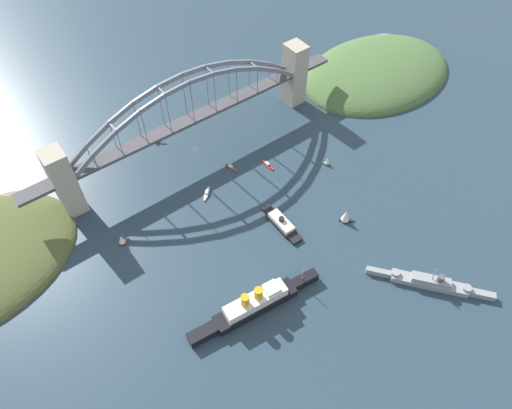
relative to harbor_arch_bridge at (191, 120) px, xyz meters
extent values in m
plane|color=#283D4C|center=(0.00, 0.00, -28.75)|extent=(1400.00, 1400.00, 0.00)
cube|color=#ADA38E|center=(-98.07, 0.00, -2.47)|extent=(14.19, 16.52, 52.56)
cube|color=#ADA38E|center=(98.07, 0.00, -2.47)|extent=(14.19, 16.52, 52.56)
cube|color=#47474C|center=(0.00, 0.00, 0.33)|extent=(181.95, 11.42, 2.40)
cube|color=#47474C|center=(-117.17, 0.00, 0.33)|extent=(24.00, 11.42, 2.40)
cube|color=#47474C|center=(117.17, 0.00, 0.33)|extent=(24.00, 11.42, 2.40)
cube|color=slate|center=(-85.07, -5.14, 6.70)|extent=(20.69, 1.80, 15.40)
cube|color=slate|center=(-66.17, -5.14, 18.03)|extent=(20.39, 1.80, 12.75)
cube|color=slate|center=(-47.26, -5.14, 26.53)|extent=(20.03, 1.80, 10.08)
cube|color=slate|center=(-28.36, -5.14, 32.20)|extent=(19.61, 1.80, 7.37)
cube|color=slate|center=(-9.45, -5.14, 35.03)|extent=(19.14, 1.80, 4.61)
cube|color=slate|center=(9.45, -5.14, 35.03)|extent=(19.14, 1.80, 4.61)
cube|color=slate|center=(28.36, -5.14, 32.20)|extent=(19.61, 1.80, 7.37)
cube|color=slate|center=(47.26, -5.14, 26.53)|extent=(20.03, 1.80, 10.08)
cube|color=slate|center=(66.17, -5.14, 18.03)|extent=(20.39, 1.80, 12.75)
cube|color=slate|center=(85.07, -5.14, 6.70)|extent=(20.69, 1.80, 15.40)
cube|color=slate|center=(-85.07, 5.14, 6.70)|extent=(20.69, 1.80, 15.40)
cube|color=slate|center=(-66.17, 5.14, 18.03)|extent=(20.39, 1.80, 12.75)
cube|color=slate|center=(-47.26, 5.14, 26.53)|extent=(20.03, 1.80, 10.08)
cube|color=slate|center=(-28.36, 5.14, 32.20)|extent=(19.61, 1.80, 7.37)
cube|color=slate|center=(-9.45, 5.14, 35.03)|extent=(19.14, 1.80, 4.61)
cube|color=slate|center=(9.45, 5.14, 35.03)|extent=(19.14, 1.80, 4.61)
cube|color=slate|center=(28.36, 5.14, 32.20)|extent=(19.61, 1.80, 7.37)
cube|color=slate|center=(47.26, 5.14, 26.53)|extent=(20.03, 1.80, 10.08)
cube|color=slate|center=(66.17, 5.14, 18.03)|extent=(20.39, 1.80, 12.75)
cube|color=slate|center=(85.07, 5.14, 6.70)|extent=(20.69, 1.80, 15.40)
cube|color=slate|center=(-94.52, 0.00, 0.33)|extent=(1.40, 10.28, 1.40)
cube|color=slate|center=(-56.71, 0.00, 22.99)|extent=(1.40, 10.28, 1.40)
cube|color=slate|center=(-18.90, 0.00, 34.32)|extent=(1.40, 10.28, 1.40)
cube|color=slate|center=(18.90, 0.00, 34.32)|extent=(1.40, 10.28, 1.40)
cube|color=slate|center=(56.71, 0.00, 22.99)|extent=(1.40, 10.28, 1.40)
cube|color=slate|center=(94.52, 0.00, 0.33)|extent=(1.40, 10.28, 1.40)
cylinder|color=slate|center=(-75.62, -5.14, 7.30)|extent=(0.56, 0.56, 11.55)
cylinder|color=slate|center=(-75.62, 5.14, 7.30)|extent=(0.56, 0.56, 11.55)
cylinder|color=slate|center=(-56.71, -5.14, 12.26)|extent=(0.56, 0.56, 21.46)
cylinder|color=slate|center=(-56.71, 5.14, 12.26)|extent=(0.56, 0.56, 21.46)
cylinder|color=slate|center=(-37.81, -5.14, 15.80)|extent=(0.56, 0.56, 28.54)
cylinder|color=slate|center=(-37.81, 5.14, 15.80)|extent=(0.56, 0.56, 28.54)
cylinder|color=slate|center=(-18.90, -5.14, 17.93)|extent=(0.56, 0.56, 32.79)
cylinder|color=slate|center=(-18.90, 5.14, 17.93)|extent=(0.56, 0.56, 32.79)
cylinder|color=slate|center=(0.00, -5.14, 18.63)|extent=(0.56, 0.56, 34.21)
cylinder|color=slate|center=(0.00, 5.14, 18.63)|extent=(0.56, 0.56, 34.21)
cylinder|color=slate|center=(18.90, -5.14, 17.93)|extent=(0.56, 0.56, 32.79)
cylinder|color=slate|center=(18.90, 5.14, 17.93)|extent=(0.56, 0.56, 32.79)
cylinder|color=slate|center=(37.81, -5.14, 15.80)|extent=(0.56, 0.56, 28.54)
cylinder|color=slate|center=(37.81, 5.14, 15.80)|extent=(0.56, 0.56, 28.54)
cylinder|color=slate|center=(56.71, -5.14, 12.26)|extent=(0.56, 0.56, 21.46)
cylinder|color=slate|center=(56.71, 5.14, 12.26)|extent=(0.56, 0.56, 21.46)
cylinder|color=slate|center=(75.62, -5.14, 7.30)|extent=(0.56, 0.56, 11.55)
cylinder|color=slate|center=(75.62, 5.14, 7.30)|extent=(0.56, 0.56, 11.55)
ellipsoid|color=#476638|center=(-183.32, 17.42, -28.75)|extent=(147.27, 105.79, 28.68)
ellipsoid|color=#756B5B|center=(-216.45, -11.67, -28.75)|extent=(51.55, 31.74, 15.77)
ellipsoid|color=#756B5B|center=(142.17, -27.00, -28.75)|extent=(51.53, 32.13, 12.51)
cube|color=black|center=(44.09, 136.89, -25.62)|extent=(52.82, 17.09, 6.26)
cube|color=black|center=(9.73, 140.87, -25.62)|extent=(17.89, 8.11, 6.26)
cube|color=black|center=(78.45, 132.92, -25.62)|extent=(18.03, 9.33, 6.26)
cube|color=white|center=(44.09, 136.89, -19.34)|extent=(39.75, 13.93, 6.31)
cube|color=white|center=(33.46, 138.12, -14.58)|extent=(9.47, 9.33, 3.20)
cylinder|color=gold|center=(42.16, 137.12, -12.25)|extent=(5.04, 5.04, 7.88)
cylinder|color=gold|center=(50.85, 136.11, -12.25)|extent=(5.04, 5.04, 7.88)
cylinder|color=tan|center=(11.88, 140.62, -17.49)|extent=(0.50, 0.50, 10.00)
cube|color=gray|center=(-50.40, 188.24, -26.60)|extent=(34.67, 40.81, 4.30)
cube|color=gray|center=(-31.22, 164.17, -26.60)|extent=(12.25, 14.15, 4.30)
cube|color=gray|center=(-69.58, 212.31, -26.60)|extent=(12.78, 14.58, 4.30)
cube|color=gray|center=(-50.40, 188.24, -22.75)|extent=(19.11, 21.82, 3.41)
cylinder|color=gray|center=(-37.22, 171.70, -23.35)|extent=(5.29, 5.29, 2.20)
cylinder|color=gray|center=(-63.58, 204.79, -23.35)|extent=(5.29, 5.29, 2.20)
cylinder|color=gray|center=(-50.40, 188.24, -16.04)|extent=(0.60, 0.60, 10.00)
cylinder|color=#4C4C51|center=(-53.28, 191.85, -18.84)|extent=(4.16, 4.16, 4.40)
cube|color=black|center=(-6.84, 97.98, -27.59)|extent=(9.59, 22.25, 2.33)
cube|color=black|center=(-7.15, 83.28, -27.59)|extent=(6.54, 7.49, 2.33)
cube|color=black|center=(-6.52, 112.68, -27.59)|extent=(7.82, 7.51, 2.33)
cube|color=beige|center=(-6.84, 97.98, -25.03)|extent=(8.19, 20.38, 2.79)
cylinder|color=black|center=(-6.84, 97.98, -22.43)|extent=(3.65, 3.65, 2.40)
cylinder|color=#B7B7B2|center=(18.51, -25.30, -28.30)|extent=(4.58, 5.02, 0.90)
cylinder|color=#B7B7B2|center=(20.73, -27.27, -28.30)|extent=(4.58, 5.02, 0.90)
cylinder|color=black|center=(18.51, -25.30, -27.20)|extent=(0.14, 0.14, 1.31)
cylinder|color=black|center=(20.73, -27.27, -27.20)|extent=(0.14, 0.14, 1.31)
ellipsoid|color=beige|center=(19.62, -26.29, -25.80)|extent=(6.14, 6.67, 1.47)
cylinder|color=black|center=(21.89, -23.72, -25.80)|extent=(1.58, 1.53, 1.40)
cube|color=beige|center=(20.25, -25.57, -25.18)|extent=(10.03, 9.14, 0.20)
cube|color=beige|center=(17.41, -28.79, -25.65)|extent=(4.11, 3.81, 0.12)
cube|color=black|center=(17.41, -28.79, -24.31)|extent=(0.82, 0.90, 1.50)
cube|color=brown|center=(-10.26, 34.78, -28.13)|extent=(4.04, 7.22, 1.25)
cube|color=brown|center=(-11.37, 39.19, -28.13)|extent=(1.86, 2.54, 1.25)
cube|color=brown|center=(-9.15, 30.36, -28.13)|extent=(2.12, 2.60, 1.25)
cube|color=beige|center=(-10.05, 33.95, -26.93)|extent=(2.73, 3.79, 1.15)
cube|color=#B2231E|center=(84.72, 46.99, -28.22)|extent=(4.77, 2.31, 1.07)
cube|color=#B2231E|center=(81.59, 46.88, -28.22)|extent=(1.60, 1.02, 1.07)
cube|color=#B2231E|center=(87.86, 47.09, -28.22)|extent=(1.61, 1.22, 1.07)
cylinder|color=tan|center=(84.33, 46.97, -23.91)|extent=(0.16, 0.16, 7.55)
cone|color=white|center=(85.70, 47.02, -24.29)|extent=(4.45, 4.45, 6.04)
cube|color=silver|center=(18.76, 44.99, -28.12)|extent=(7.32, 7.07, 1.26)
cube|color=silver|center=(22.48, 48.45, -28.12)|extent=(2.82, 2.76, 1.26)
cube|color=silver|center=(15.05, 41.52, -28.12)|extent=(3.01, 2.96, 1.26)
cube|color=beige|center=(18.07, 44.34, -26.86)|extent=(4.18, 4.09, 1.27)
cube|color=#B2231E|center=(-33.60, 48.94, -28.25)|extent=(2.92, 7.55, 1.01)
cube|color=#B2231E|center=(-33.76, 53.91, -28.25)|extent=(1.55, 2.53, 1.01)
cube|color=#B2231E|center=(-33.44, 43.97, -28.25)|extent=(1.85, 2.54, 1.01)
cube|color=beige|center=(-33.57, 48.01, -27.05)|extent=(2.26, 3.80, 1.39)
cube|color=#2D6B3D|center=(-69.59, 73.59, -28.30)|extent=(3.49, 4.20, 0.90)
cube|color=#2D6B3D|center=(-68.14, 71.36, -28.30)|extent=(1.32, 1.50, 0.90)
cube|color=#2D6B3D|center=(-71.03, 75.82, -28.30)|extent=(1.44, 1.58, 0.90)
cylinder|color=tan|center=(-69.41, 73.31, -24.80)|extent=(0.16, 0.16, 6.11)
cone|color=silver|center=(-70.04, 74.29, -25.10)|extent=(5.05, 5.05, 4.89)
cube|color=black|center=(-44.66, 122.06, -28.28)|extent=(6.35, 6.26, 0.94)
cube|color=black|center=(-47.69, 124.98, -28.28)|extent=(2.33, 2.30, 0.94)
cube|color=black|center=(-41.63, 119.14, -28.28)|extent=(2.49, 2.47, 0.94)
cylinder|color=tan|center=(-45.04, 122.42, -22.47)|extent=(0.16, 0.16, 10.68)
cone|color=silver|center=(-43.71, 121.15, -23.00)|extent=(8.18, 8.18, 8.55)
camera|label=1|loc=(120.71, 239.26, 226.46)|focal=32.95mm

